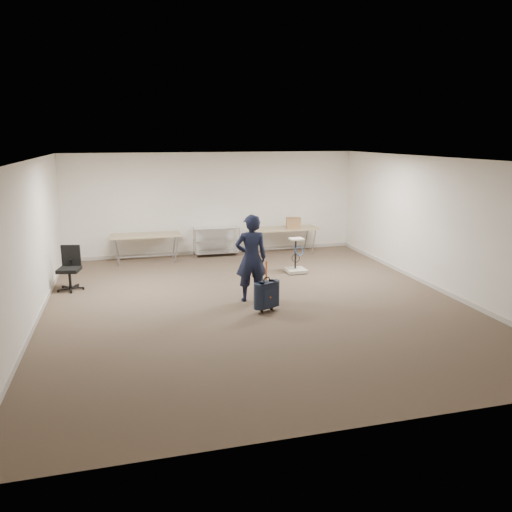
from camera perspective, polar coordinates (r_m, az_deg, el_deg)
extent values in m
plane|color=#4F3D30|center=(9.90, -0.17, -5.40)|extent=(9.00, 9.00, 0.00)
plane|color=silver|center=(13.89, -4.85, 5.97)|extent=(8.00, 0.00, 8.00)
plane|color=silver|center=(5.44, 11.84, -6.16)|extent=(8.00, 0.00, 8.00)
plane|color=silver|center=(9.39, -24.52, 1.18)|extent=(0.00, 9.00, 9.00)
plane|color=silver|center=(11.21, 20.07, 3.40)|extent=(0.00, 9.00, 9.00)
plane|color=white|center=(9.38, -0.18, 11.01)|extent=(8.00, 8.00, 0.00)
cube|color=beige|center=(14.12, -4.74, 0.52)|extent=(8.00, 0.02, 0.10)
cube|color=beige|center=(9.74, -23.69, -6.59)|extent=(0.02, 9.00, 0.10)
cube|color=beige|center=(11.50, 19.49, -3.23)|extent=(0.02, 9.00, 0.10)
cube|color=#96845C|center=(13.26, -12.49, 2.33)|extent=(1.80, 0.75, 0.03)
cylinder|color=gray|center=(13.38, -12.37, -0.03)|extent=(1.50, 0.02, 0.02)
cylinder|color=gray|center=(13.04, -15.65, 0.32)|extent=(0.13, 0.04, 0.69)
cylinder|color=gray|center=(13.09, -9.08, 0.70)|extent=(0.13, 0.04, 0.69)
cylinder|color=gray|center=(13.63, -15.62, 0.87)|extent=(0.13, 0.04, 0.69)
cylinder|color=gray|center=(13.67, -9.33, 1.24)|extent=(0.13, 0.04, 0.69)
cube|color=#96845C|center=(13.92, 3.34, 3.14)|extent=(1.80, 0.75, 0.03)
cylinder|color=gray|center=(14.03, 3.31, 0.88)|extent=(1.50, 0.02, 0.02)
cylinder|color=gray|center=(13.50, 0.68, 1.26)|extent=(0.13, 0.04, 0.69)
cylinder|color=gray|center=(13.96, 6.63, 1.58)|extent=(0.13, 0.04, 0.69)
cylinder|color=gray|center=(14.06, 0.03, 1.76)|extent=(0.13, 0.04, 0.69)
cylinder|color=gray|center=(14.51, 5.77, 2.05)|extent=(0.13, 0.04, 0.69)
cylinder|color=silver|center=(13.46, -6.90, 1.35)|extent=(0.02, 0.02, 0.80)
cylinder|color=silver|center=(13.66, -1.91, 1.63)|extent=(0.02, 0.02, 0.80)
cylinder|color=silver|center=(13.89, -7.15, 1.73)|extent=(0.02, 0.02, 0.80)
cylinder|color=silver|center=(14.09, -2.31, 1.99)|extent=(0.02, 0.02, 0.80)
cube|color=silver|center=(13.83, -4.53, 0.46)|extent=(1.20, 0.45, 0.02)
cube|color=silver|center=(13.75, -4.56, 1.88)|extent=(1.20, 0.45, 0.02)
cube|color=silver|center=(13.69, -4.58, 3.24)|extent=(1.20, 0.45, 0.01)
imported|color=black|center=(9.82, -0.56, -0.25)|extent=(0.65, 0.44, 1.75)
cube|color=black|center=(9.33, 1.23, -4.42)|extent=(0.41, 0.32, 0.49)
cube|color=black|center=(9.43, 1.15, -5.87)|extent=(0.35, 0.25, 0.03)
cylinder|color=black|center=(9.37, 0.67, -6.31)|extent=(0.05, 0.07, 0.07)
cylinder|color=black|center=(9.49, 1.76, -6.04)|extent=(0.05, 0.07, 0.07)
torus|color=black|center=(9.25, 1.24, -2.82)|extent=(0.15, 0.08, 0.15)
cube|color=#FA590D|center=(9.22, 1.17, -1.74)|extent=(0.03, 0.02, 0.37)
cylinder|color=black|center=(11.44, -20.42, -3.44)|extent=(0.57, 0.57, 0.09)
cylinder|color=black|center=(11.38, -20.50, -2.50)|extent=(0.06, 0.06, 0.38)
cube|color=black|center=(11.33, -20.58, -1.48)|extent=(0.51, 0.51, 0.08)
cube|color=black|center=(11.46, -20.39, 0.07)|extent=(0.40, 0.13, 0.46)
cube|color=beige|center=(12.10, 4.58, -1.64)|extent=(0.47, 0.47, 0.07)
cylinder|color=black|center=(11.89, 4.03, -2.10)|extent=(0.06, 0.06, 0.04)
cylinder|color=black|center=(12.05, 4.54, 0.27)|extent=(0.05, 0.05, 0.74)
cube|color=beige|center=(11.92, 4.65, 1.95)|extent=(0.33, 0.28, 0.04)
torus|color=blue|center=(11.93, 4.95, 0.59)|extent=(0.24, 0.10, 0.23)
cube|color=#976246|center=(13.89, 4.30, 3.79)|extent=(0.44, 0.37, 0.29)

